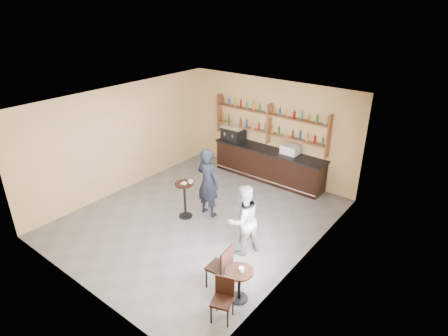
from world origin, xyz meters
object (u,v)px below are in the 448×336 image
Objects in this scene: espresso_machine at (233,132)px; chair_south at (222,301)px; pedestal_table at (185,200)px; chair_west at (219,266)px; man_main at (208,183)px; cafe_table at (239,285)px; pastry_case at (290,150)px; patron_second at (243,220)px; bar_counter at (268,164)px.

espresso_machine is 6.82m from chair_south.
chair_west is (2.40, -1.54, -0.01)m from pedestal_table.
chair_west is 0.89m from chair_south.
man_main reaches higher than chair_south.
man_main reaches higher than cafe_table.
pastry_case is at bearing 6.88° from espresso_machine.
patron_second is at bearing 122.93° from cafe_table.
chair_south is at bearing -48.01° from espresso_machine.
espresso_machine is at bearing -63.83° from man_main.
bar_counter is 2.89m from man_main.
pedestal_table is (0.89, -3.35, -0.80)m from espresso_machine.
espresso_machine reaches higher than pedestal_table.
patron_second is (3.00, -3.63, -0.44)m from espresso_machine.
man_main reaches higher than patron_second.
espresso_machine reaches higher than pastry_case.
man_main is 3.77m from chair_south.
espresso_machine reaches higher than chair_west.
patron_second is (0.82, -3.63, -0.33)m from pastry_case.
espresso_machine is 2.18m from pastry_case.
chair_south is at bearing 45.80° from patron_second.
pedestal_table is 1.02× the size of chair_west.
bar_counter is at bearing -90.96° from man_main.
pastry_case is 0.53× the size of pedestal_table.
pedestal_table is (-1.28, -3.35, -0.69)m from pastry_case.
pastry_case is at bearing -105.39° from man_main.
man_main is at bearing 51.25° from pedestal_table.
pedestal_table is (-0.54, -3.35, -0.01)m from bar_counter.
espresso_machine is 3.56m from pedestal_table.
pedestal_table is 0.78m from man_main.
patron_second is at bearing -43.60° from espresso_machine.
cafe_table is at bearing 75.20° from chair_south.
chair_south is (1.72, -5.54, -0.77)m from pastry_case.
bar_counter is at bearing 6.88° from espresso_machine.
man_main is at bearing -140.28° from chair_west.
pedestal_table is 2.16m from patron_second.
chair_west is at bearing 136.46° from man_main.
espresso_machine is at bearing 104.91° from pedestal_table.
chair_south is at bearing -68.81° from pastry_case.
pastry_case is 3.00m from man_main.
chair_west is (1.12, -4.89, -0.70)m from pastry_case.
chair_south is at bearing -66.03° from bar_counter.
espresso_machine is 0.76× the size of chair_west.
patron_second reaches higher than bar_counter.
bar_counter is at bearing -164.02° from chair_west.
patron_second is at bearing -171.68° from chair_west.
pastry_case is at bearing -172.02° from chair_west.
espresso_machine is at bearing 180.00° from bar_counter.
espresso_machine is 4.73m from patron_second.
patron_second is at bearing 157.36° from man_main.
patron_second is (1.57, -3.63, 0.35)m from bar_counter.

